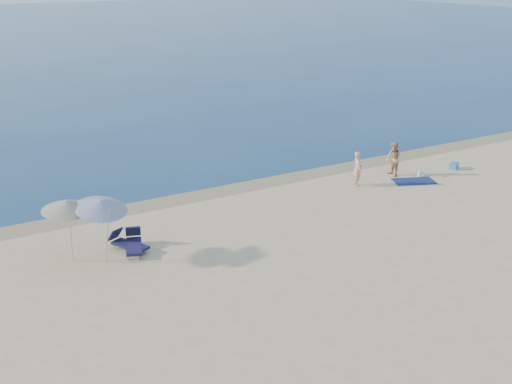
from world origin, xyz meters
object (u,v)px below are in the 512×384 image
person_right (394,159)px  umbrella_near (101,205)px  blue_cooler (454,166)px  person_left (357,169)px

person_right → umbrella_near: 15.51m
blue_cooler → umbrella_near: (-18.83, -1.26, 1.90)m
person_right → person_left: bearing=-78.8°
blue_cooler → person_right: bearing=144.0°
person_left → blue_cooler: bearing=-75.3°
blue_cooler → umbrella_near: 18.96m
person_left → umbrella_near: size_ratio=0.68×
person_right → blue_cooler: bearing=84.0°
blue_cooler → umbrella_near: bearing=159.7°
person_left → blue_cooler: size_ratio=3.50×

